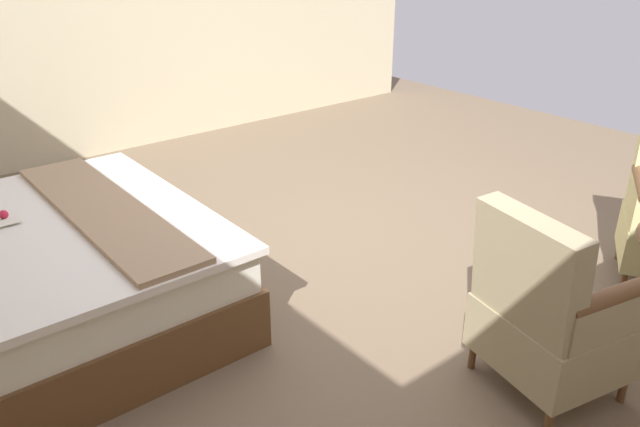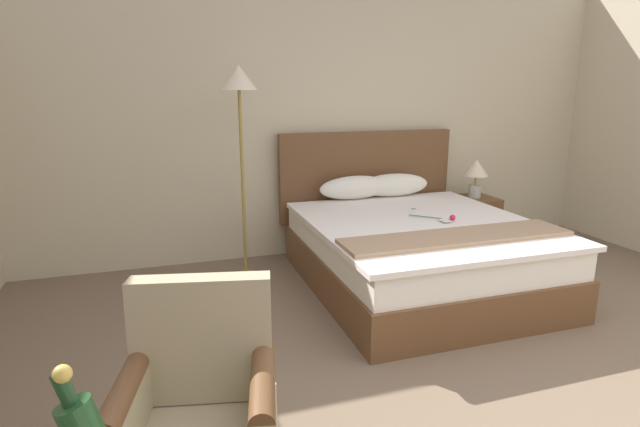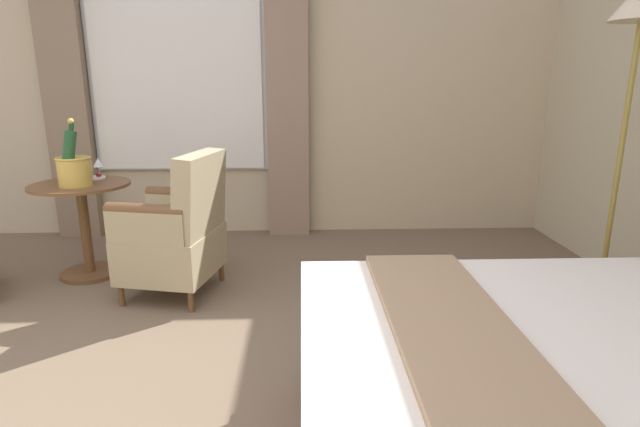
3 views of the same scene
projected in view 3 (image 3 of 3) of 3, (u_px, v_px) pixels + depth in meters
wall_window_side at (180, 79)px, 4.34m from camera, size 0.27×6.64×2.74m
floor_lamp_brass at (636, 53)px, 2.43m from camera, size 0.30×0.30×1.82m
side_table_round at (84, 220)px, 3.49m from camera, size 0.66×0.66×0.67m
champagne_bucket at (74, 167)px, 3.31m from camera, size 0.23×0.23×0.45m
wine_glass_near_bucket at (98, 164)px, 3.58m from camera, size 0.07×0.07×0.15m
wine_glass_near_edge at (70, 166)px, 3.51m from camera, size 0.07×0.07×0.14m
snack_plate at (94, 177)px, 3.59m from camera, size 0.16×0.16×0.04m
armchair_by_window at (177, 233)px, 3.17m from camera, size 0.68×0.67×0.93m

